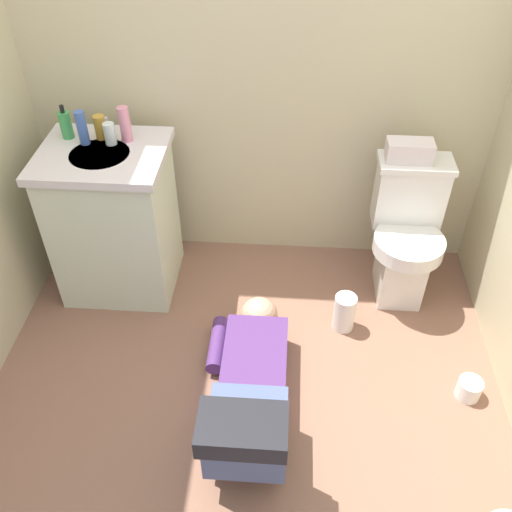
# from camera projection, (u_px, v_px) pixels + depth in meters

# --- Properties ---
(ground_plane) EXTENTS (2.85, 3.03, 0.04)m
(ground_plane) POSITION_uv_depth(u_px,v_px,m) (246.00, 386.00, 2.61)
(ground_plane) COLOR #895F4A
(wall_back) EXTENTS (2.51, 0.08, 2.40)m
(wall_back) POSITION_uv_depth(u_px,v_px,m) (261.00, 42.00, 2.60)
(wall_back) COLOR #C5BB93
(wall_back) RESTS_ON ground_plane
(toilet) EXTENTS (0.36, 0.46, 0.75)m
(toilet) POSITION_uv_depth(u_px,v_px,m) (405.00, 234.00, 2.85)
(toilet) COLOR silver
(toilet) RESTS_ON ground_plane
(vanity_cabinet) EXTENTS (0.60, 0.52, 0.82)m
(vanity_cabinet) POSITION_uv_depth(u_px,v_px,m) (115.00, 220.00, 2.85)
(vanity_cabinet) COLOR beige
(vanity_cabinet) RESTS_ON ground_plane
(faucet) EXTENTS (0.02, 0.02, 0.10)m
(faucet) POSITION_uv_depth(u_px,v_px,m) (107.00, 127.00, 2.66)
(faucet) COLOR silver
(faucet) RESTS_ON vanity_cabinet
(person_plumber) EXTENTS (0.39, 1.06, 0.52)m
(person_plumber) POSITION_uv_depth(u_px,v_px,m) (250.00, 392.00, 2.35)
(person_plumber) COLOR #512D6B
(person_plumber) RESTS_ON ground_plane
(tissue_box) EXTENTS (0.22, 0.11, 0.10)m
(tissue_box) POSITION_uv_depth(u_px,v_px,m) (410.00, 151.00, 2.63)
(tissue_box) COLOR silver
(tissue_box) RESTS_ON toilet
(soap_dispenser) EXTENTS (0.06, 0.06, 0.17)m
(soap_dispenser) POSITION_uv_depth(u_px,v_px,m) (66.00, 125.00, 2.64)
(soap_dispenser) COLOR green
(soap_dispenser) RESTS_ON vanity_cabinet
(bottle_blue) EXTENTS (0.05, 0.05, 0.16)m
(bottle_blue) POSITION_uv_depth(u_px,v_px,m) (82.00, 128.00, 2.59)
(bottle_blue) COLOR #4163B0
(bottle_blue) RESTS_ON vanity_cabinet
(bottle_amber) EXTENTS (0.06, 0.06, 0.12)m
(bottle_amber) POSITION_uv_depth(u_px,v_px,m) (100.00, 127.00, 2.65)
(bottle_amber) COLOR gold
(bottle_amber) RESTS_ON vanity_cabinet
(bottle_clear) EXTENTS (0.05, 0.05, 0.11)m
(bottle_clear) POSITION_uv_depth(u_px,v_px,m) (110.00, 134.00, 2.61)
(bottle_clear) COLOR silver
(bottle_clear) RESTS_ON vanity_cabinet
(bottle_pink) EXTENTS (0.05, 0.05, 0.17)m
(bottle_pink) POSITION_uv_depth(u_px,v_px,m) (125.00, 124.00, 2.61)
(bottle_pink) COLOR pink
(bottle_pink) RESTS_ON vanity_cabinet
(paper_towel_roll) EXTENTS (0.11, 0.11, 0.21)m
(paper_towel_roll) POSITION_uv_depth(u_px,v_px,m) (344.00, 312.00, 2.80)
(paper_towel_roll) COLOR white
(paper_towel_roll) RESTS_ON ground_plane
(toilet_paper_roll) EXTENTS (0.11, 0.11, 0.10)m
(toilet_paper_roll) POSITION_uv_depth(u_px,v_px,m) (469.00, 389.00, 2.51)
(toilet_paper_roll) COLOR white
(toilet_paper_roll) RESTS_ON ground_plane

